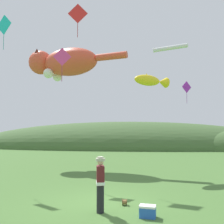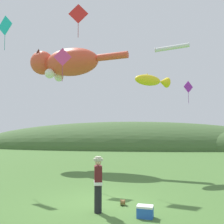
{
  "view_description": "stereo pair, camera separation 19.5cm",
  "coord_description": "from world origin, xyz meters",
  "px_view_note": "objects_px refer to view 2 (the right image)",
  "views": [
    {
      "loc": [
        1.18,
        -9.06,
        2.64
      ],
      "look_at": [
        0.0,
        4.0,
        3.59
      ],
      "focal_mm": 40.0,
      "sensor_mm": 36.0,
      "label": 1
    },
    {
      "loc": [
        1.38,
        -9.04,
        2.64
      ],
      "look_at": [
        0.0,
        4.0,
        3.59
      ],
      "focal_mm": 40.0,
      "sensor_mm": 36.0,
      "label": 2
    }
  ],
  "objects_px": {
    "kite_diamond_violet": "(188,87)",
    "kite_giant_cat": "(65,63)",
    "kite_fish_windsock": "(151,81)",
    "kite_diamond_red": "(78,14)",
    "festival_attendant": "(98,182)",
    "kite_tube_streamer": "(171,48)",
    "kite_spool": "(123,202)",
    "kite_diamond_teal": "(5,26)",
    "kite_diamond_pink": "(63,57)",
    "picnic_cooler": "(145,212)"
  },
  "relations": [
    {
      "from": "picnic_cooler",
      "to": "kite_giant_cat",
      "type": "xyz_separation_m",
      "value": [
        -5.96,
        11.28,
        7.8
      ]
    },
    {
      "from": "picnic_cooler",
      "to": "kite_diamond_red",
      "type": "height_order",
      "value": "kite_diamond_red"
    },
    {
      "from": "picnic_cooler",
      "to": "kite_diamond_pink",
      "type": "bearing_deg",
      "value": 127.33
    },
    {
      "from": "kite_diamond_teal",
      "to": "kite_giant_cat",
      "type": "bearing_deg",
      "value": 68.02
    },
    {
      "from": "kite_fish_windsock",
      "to": "kite_diamond_pink",
      "type": "height_order",
      "value": "kite_diamond_pink"
    },
    {
      "from": "kite_diamond_teal",
      "to": "kite_diamond_violet",
      "type": "distance_m",
      "value": 14.62
    },
    {
      "from": "kite_tube_streamer",
      "to": "picnic_cooler",
      "type": "bearing_deg",
      "value": -101.19
    },
    {
      "from": "kite_diamond_red",
      "to": "kite_diamond_violet",
      "type": "xyz_separation_m",
      "value": [
        7.94,
        6.63,
        -3.63
      ]
    },
    {
      "from": "kite_spool",
      "to": "picnic_cooler",
      "type": "xyz_separation_m",
      "value": [
        0.74,
        -1.17,
        0.07
      ]
    },
    {
      "from": "kite_diamond_teal",
      "to": "kite_diamond_red",
      "type": "distance_m",
      "value": 4.47
    },
    {
      "from": "festival_attendant",
      "to": "kite_diamond_teal",
      "type": "distance_m",
      "value": 11.79
    },
    {
      "from": "kite_diamond_pink",
      "to": "kite_diamond_red",
      "type": "bearing_deg",
      "value": 62.71
    },
    {
      "from": "picnic_cooler",
      "to": "kite_tube_streamer",
      "type": "height_order",
      "value": "kite_tube_streamer"
    },
    {
      "from": "kite_fish_windsock",
      "to": "kite_diamond_red",
      "type": "bearing_deg",
      "value": -169.05
    },
    {
      "from": "festival_attendant",
      "to": "kite_diamond_pink",
      "type": "bearing_deg",
      "value": 118.24
    },
    {
      "from": "festival_attendant",
      "to": "kite_tube_streamer",
      "type": "relative_size",
      "value": 0.61
    },
    {
      "from": "kite_spool",
      "to": "kite_diamond_teal",
      "type": "height_order",
      "value": "kite_diamond_teal"
    },
    {
      "from": "kite_fish_windsock",
      "to": "kite_tube_streamer",
      "type": "relative_size",
      "value": 0.85
    },
    {
      "from": "festival_attendant",
      "to": "kite_fish_windsock",
      "type": "relative_size",
      "value": 0.72
    },
    {
      "from": "kite_spool",
      "to": "kite_diamond_teal",
      "type": "relative_size",
      "value": 0.1
    },
    {
      "from": "kite_fish_windsock",
      "to": "kite_diamond_teal",
      "type": "xyz_separation_m",
      "value": [
        -8.76,
        -1.93,
        3.13
      ]
    },
    {
      "from": "kite_diamond_pink",
      "to": "kite_diamond_violet",
      "type": "bearing_deg",
      "value": 42.44
    },
    {
      "from": "kite_fish_windsock",
      "to": "kite_diamond_red",
      "type": "height_order",
      "value": "kite_diamond_red"
    },
    {
      "from": "kite_spool",
      "to": "kite_diamond_pink",
      "type": "xyz_separation_m",
      "value": [
        -3.74,
        4.71,
        6.7
      ]
    },
    {
      "from": "festival_attendant",
      "to": "kite_diamond_red",
      "type": "height_order",
      "value": "kite_diamond_red"
    },
    {
      "from": "festival_attendant",
      "to": "picnic_cooler",
      "type": "height_order",
      "value": "festival_attendant"
    },
    {
      "from": "kite_diamond_red",
      "to": "kite_diamond_violet",
      "type": "bearing_deg",
      "value": 39.89
    },
    {
      "from": "festival_attendant",
      "to": "kite_tube_streamer",
      "type": "height_order",
      "value": "kite_tube_streamer"
    },
    {
      "from": "kite_diamond_red",
      "to": "kite_spool",
      "type": "bearing_deg",
      "value": -61.99
    },
    {
      "from": "picnic_cooler",
      "to": "kite_fish_windsock",
      "type": "xyz_separation_m",
      "value": [
        0.66,
        7.94,
        5.58
      ]
    },
    {
      "from": "festival_attendant",
      "to": "kite_giant_cat",
      "type": "xyz_separation_m",
      "value": [
        -4.47,
        10.98,
        7.02
      ]
    },
    {
      "from": "kite_giant_cat",
      "to": "kite_diamond_teal",
      "type": "relative_size",
      "value": 3.85
    },
    {
      "from": "kite_tube_streamer",
      "to": "kite_giant_cat",
      "type": "bearing_deg",
      "value": -163.67
    },
    {
      "from": "kite_fish_windsock",
      "to": "kite_diamond_pink",
      "type": "xyz_separation_m",
      "value": [
        -5.15,
        -2.06,
        1.05
      ]
    },
    {
      "from": "kite_giant_cat",
      "to": "kite_diamond_pink",
      "type": "bearing_deg",
      "value": -74.69
    },
    {
      "from": "kite_giant_cat",
      "to": "kite_fish_windsock",
      "type": "relative_size",
      "value": 3.33
    },
    {
      "from": "festival_attendant",
      "to": "kite_diamond_pink",
      "type": "height_order",
      "value": "kite_diamond_pink"
    },
    {
      "from": "festival_attendant",
      "to": "kite_spool",
      "type": "height_order",
      "value": "festival_attendant"
    },
    {
      "from": "kite_giant_cat",
      "to": "kite_diamond_violet",
      "type": "xyz_separation_m",
      "value": [
        10.02,
        2.41,
        -1.71
      ]
    },
    {
      "from": "festival_attendant",
      "to": "kite_diamond_teal",
      "type": "relative_size",
      "value": 0.83
    },
    {
      "from": "festival_attendant",
      "to": "kite_giant_cat",
      "type": "relative_size",
      "value": 0.22
    },
    {
      "from": "kite_spool",
      "to": "kite_giant_cat",
      "type": "relative_size",
      "value": 0.03
    },
    {
      "from": "kite_diamond_teal",
      "to": "kite_diamond_violet",
      "type": "relative_size",
      "value": 1.1
    },
    {
      "from": "kite_giant_cat",
      "to": "kite_diamond_teal",
      "type": "xyz_separation_m",
      "value": [
        -2.13,
        -5.28,
        0.91
      ]
    },
    {
      "from": "kite_diamond_violet",
      "to": "kite_giant_cat",
      "type": "bearing_deg",
      "value": -166.47
    },
    {
      "from": "kite_fish_windsock",
      "to": "kite_tube_streamer",
      "type": "distance_m",
      "value": 7.43
    },
    {
      "from": "kite_fish_windsock",
      "to": "kite_diamond_red",
      "type": "xyz_separation_m",
      "value": [
        -4.54,
        -0.88,
        4.15
      ]
    },
    {
      "from": "kite_diamond_teal",
      "to": "kite_diamond_pink",
      "type": "distance_m",
      "value": 4.17
    },
    {
      "from": "picnic_cooler",
      "to": "festival_attendant",
      "type": "bearing_deg",
      "value": 168.51
    },
    {
      "from": "kite_giant_cat",
      "to": "kite_diamond_teal",
      "type": "bearing_deg",
      "value": -111.98
    }
  ]
}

